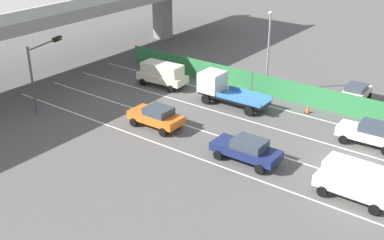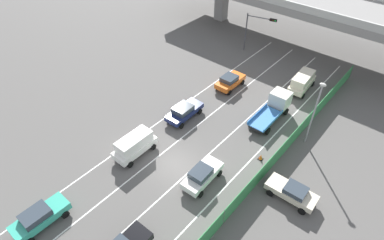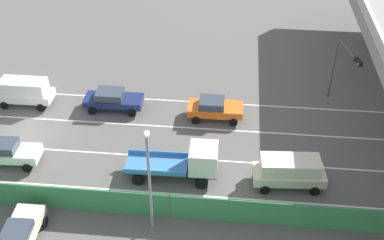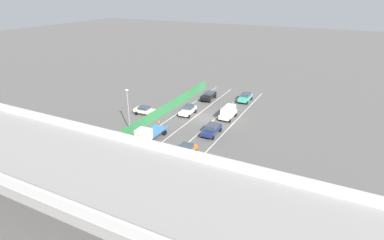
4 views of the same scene
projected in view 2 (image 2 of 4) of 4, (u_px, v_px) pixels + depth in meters
ground_plane at (174, 163)px, 30.18m from camera, size 300.00×300.00×0.00m
lane_line_left_edge at (168, 115)px, 35.55m from camera, size 0.14×45.59×0.01m
lane_line_mid_left at (193, 129)px, 33.82m from camera, size 0.14×45.59×0.01m
lane_line_mid_right at (219, 145)px, 32.08m from camera, size 0.14×45.59×0.01m
lane_line_right_edge at (249, 162)px, 30.35m from camera, size 0.14×45.59×0.01m
elevated_overpass at (321, 6)px, 43.12m from camera, size 51.26×10.41×7.88m
green_fence at (269, 166)px, 28.79m from camera, size 0.10×41.69×1.82m
car_van_cream at (302, 81)px, 38.57m from camera, size 2.31×4.73×2.11m
car_van_white at (135, 144)px, 30.38m from camera, size 2.03×4.40×2.16m
car_taxi_teal at (39, 217)px, 24.77m from camera, size 1.99×4.47×1.69m
car_sedan_navy at (184, 111)px, 34.70m from camera, size 2.09×4.60×1.62m
car_taxi_orange at (230, 81)px, 39.14m from camera, size 2.08×4.22×1.64m
car_sedan_white at (202, 175)px, 27.95m from camera, size 2.07×4.33×1.71m
flatbed_truck_blue at (275, 106)px, 34.78m from camera, size 2.33×6.10×2.50m
parked_sedan_cream at (292, 192)px, 26.68m from camera, size 4.29×2.02×1.51m
traffic_light at (257, 26)px, 43.86m from camera, size 4.05×1.21×5.54m
street_lamp at (315, 108)px, 29.61m from camera, size 0.60×0.36×7.11m
traffic_cone at (261, 157)px, 30.42m from camera, size 0.47×0.47×0.60m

